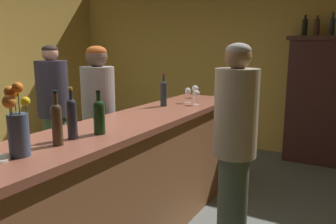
# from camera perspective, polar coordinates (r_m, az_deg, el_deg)

# --- Properties ---
(floor) EXTENTS (7.95, 7.95, 0.00)m
(floor) POSITION_cam_1_polar(r_m,az_deg,el_deg) (3.54, -13.28, -17.01)
(floor) COLOR slate
(floor) RESTS_ON ground
(wall_back) EXTENTS (5.58, 0.12, 2.79)m
(wall_back) POSITION_cam_1_polar(r_m,az_deg,el_deg) (5.80, 7.78, 8.42)
(wall_back) COLOR gold
(wall_back) RESTS_ON ground
(bar_counter) EXTENTS (0.64, 3.15, 1.07)m
(bar_counter) POSITION_cam_1_polar(r_m,az_deg,el_deg) (2.86, -5.98, -11.74)
(bar_counter) COLOR brown
(bar_counter) RESTS_ON ground
(display_cabinet) EXTENTS (0.90, 0.38, 1.81)m
(display_cabinet) POSITION_cam_1_polar(r_m,az_deg,el_deg) (5.15, 24.36, 2.14)
(display_cabinet) COLOR #3E211F
(display_cabinet) RESTS_ON ground
(wine_bottle_rose) EXTENTS (0.08, 0.08, 0.30)m
(wine_bottle_rose) POSITION_cam_1_polar(r_m,az_deg,el_deg) (2.26, -11.76, -0.49)
(wine_bottle_rose) COLOR #173317
(wine_bottle_rose) RESTS_ON bar_counter
(wine_bottle_malbec) EXTENTS (0.06, 0.06, 0.33)m
(wine_bottle_malbec) POSITION_cam_1_polar(r_m,az_deg,el_deg) (2.18, -16.19, -0.75)
(wine_bottle_malbec) COLOR #242733
(wine_bottle_malbec) RESTS_ON bar_counter
(wine_bottle_chardonnay) EXTENTS (0.06, 0.06, 0.33)m
(wine_bottle_chardonnay) POSITION_cam_1_polar(r_m,az_deg,el_deg) (2.06, -18.56, -1.60)
(wine_bottle_chardonnay) COLOR #41301E
(wine_bottle_chardonnay) RESTS_ON bar_counter
(wine_bottle_riesling) EXTENTS (0.07, 0.07, 0.33)m
(wine_bottle_riesling) POSITION_cam_1_polar(r_m,az_deg,el_deg) (3.29, -0.76, 3.44)
(wine_bottle_riesling) COLOR #252E36
(wine_bottle_riesling) RESTS_ON bar_counter
(wine_glass_front) EXTENTS (0.07, 0.07, 0.15)m
(wine_glass_front) POSITION_cam_1_polar(r_m,az_deg,el_deg) (3.38, 4.88, 3.10)
(wine_glass_front) COLOR white
(wine_glass_front) RESTS_ON bar_counter
(wine_glass_mid) EXTENTS (0.08, 0.08, 0.14)m
(wine_glass_mid) POSITION_cam_1_polar(r_m,az_deg,el_deg) (3.88, 4.67, 3.97)
(wine_glass_mid) COLOR white
(wine_glass_mid) RESTS_ON bar_counter
(wine_glass_rear) EXTENTS (0.06, 0.06, 0.16)m
(wine_glass_rear) POSITION_cam_1_polar(r_m,az_deg,el_deg) (3.50, 3.42, 3.46)
(wine_glass_rear) COLOR white
(wine_glass_rear) RESTS_ON bar_counter
(flower_arrangement) EXTENTS (0.13, 0.15, 0.40)m
(flower_arrangement) POSITION_cam_1_polar(r_m,az_deg,el_deg) (1.92, -24.45, -2.00)
(flower_arrangement) COLOR #3A4963
(flower_arrangement) RESTS_ON bar_counter
(display_bottle_left) EXTENTS (0.07, 0.07, 0.30)m
(display_bottle_left) POSITION_cam_1_polar(r_m,az_deg,el_deg) (5.14, 22.45, 13.50)
(display_bottle_left) COLOR black
(display_bottle_left) RESTS_ON display_cabinet
(display_bottle_midleft) EXTENTS (0.07, 0.07, 0.29)m
(display_bottle_midleft) POSITION_cam_1_polar(r_m,az_deg,el_deg) (5.12, 24.23, 13.33)
(display_bottle_midleft) COLOR #422A1E
(display_bottle_midleft) RESTS_ON display_cabinet
(display_bottle_center) EXTENTS (0.06, 0.06, 0.32)m
(display_bottle_center) POSITION_cam_1_polar(r_m,az_deg,el_deg) (5.11, 26.39, 13.21)
(display_bottle_center) COLOR #1C2635
(display_bottle_center) RESTS_ON display_cabinet
(patron_near_entrance) EXTENTS (0.33, 0.33, 1.66)m
(patron_near_entrance) POSITION_cam_1_polar(r_m,az_deg,el_deg) (3.35, -11.75, -1.55)
(patron_near_entrance) COLOR #4F6243
(patron_near_entrance) RESTS_ON ground
(patron_in_navy) EXTENTS (0.35, 0.35, 1.68)m
(patron_in_navy) POSITION_cam_1_polar(r_m,az_deg,el_deg) (3.99, -19.01, -0.11)
(patron_in_navy) COLOR #466247
(patron_in_navy) RESTS_ON ground
(bartender) EXTENTS (0.31, 0.31, 1.68)m
(bartender) POSITION_cam_1_polar(r_m,az_deg,el_deg) (2.45, 11.37, -6.06)
(bartender) COLOR #4C6055
(bartender) RESTS_ON ground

